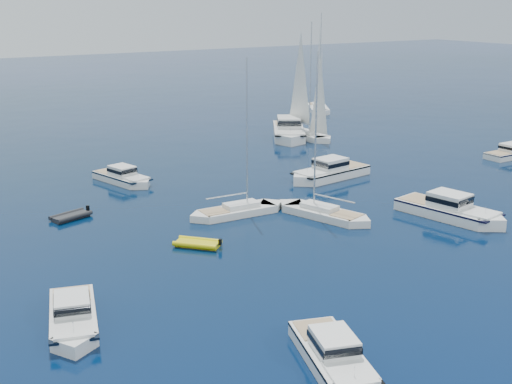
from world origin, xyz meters
TOP-DOWN VIEW (x-y plane):
  - motor_cruiser_near at (-13.20, 4.16)m, footprint 5.08×8.85m
  - motor_cruiser_right at (9.92, 17.81)m, footprint 5.05×10.74m
  - motor_cruiser_left at (-22.89, 15.41)m, footprint 4.77×8.76m
  - motor_cruiser_centre at (9.23, 33.45)m, footprint 10.54×4.46m
  - motor_cruiser_far_r at (33.17, 29.87)m, footprint 7.94×2.56m
  - motor_cruiser_distant at (17.82, 53.05)m, footprint 10.28×13.11m
  - motor_cruiser_horizon at (-9.17, 42.99)m, footprint 4.46×8.54m
  - sailboat_mid_r at (1.01, 23.65)m, footprint 5.29×9.96m
  - sailboat_centre at (-4.77, 28.01)m, footprint 9.38×2.75m
  - sailboat_sails_r at (19.30, 51.70)m, footprint 3.65×10.73m
  - sailboat_sails_far at (34.36, 68.53)m, footprint 8.02×10.91m
  - tender_yellow at (-11.18, 23.00)m, footprint 3.84×3.95m
  - tender_grey_far at (-17.16, 34.43)m, footprint 3.87×2.86m

SIDE VIEW (x-z plane):
  - motor_cruiser_near at x=-13.20m, z-range -1.11..1.11m
  - motor_cruiser_right at x=9.92m, z-range -1.36..1.36m
  - motor_cruiser_left at x=-22.89m, z-range -1.10..1.10m
  - motor_cruiser_centre at x=9.23m, z-range -1.34..1.34m
  - motor_cruiser_far_r at x=33.17m, z-range -1.04..1.04m
  - motor_cruiser_distant at x=17.82m, z-range -1.70..1.70m
  - motor_cruiser_horizon at x=-9.17m, z-range -1.07..1.07m
  - sailboat_mid_r at x=1.01m, z-range -7.09..7.09m
  - sailboat_centre at x=-4.77m, z-range -6.83..6.83m
  - sailboat_sails_r at x=19.30m, z-range -7.74..7.74m
  - sailboat_sails_far at x=34.36m, z-range -8.07..8.07m
  - tender_yellow at x=-11.18m, z-range -0.47..0.47m
  - tender_grey_far at x=-17.16m, z-range -0.47..0.47m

